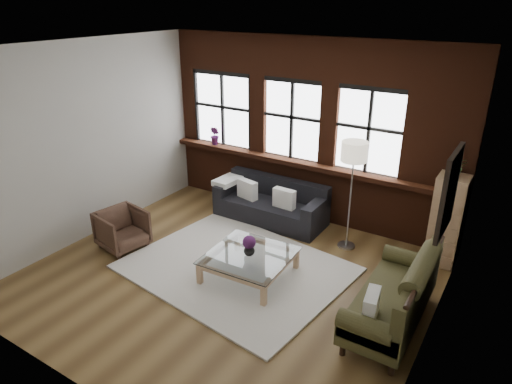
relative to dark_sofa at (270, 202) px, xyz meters
The scene contains 26 objects.
floor 1.98m from the dark_sofa, 77.87° to the right, with size 5.50×5.50×0.00m, color brown.
ceiling 3.44m from the dark_sofa, 77.87° to the right, with size 5.50×5.50×0.00m, color white.
wall_back 1.43m from the dark_sofa, 55.77° to the left, with size 5.50×5.50×0.00m, color #B5B2A8.
wall_front 4.59m from the dark_sofa, 84.70° to the right, with size 5.50×5.50×0.00m, color #B5B2A8.
wall_left 3.26m from the dark_sofa, 140.95° to the right, with size 5.00×5.00×0.00m, color #B5B2A8.
wall_right 3.89m from the dark_sofa, 31.03° to the right, with size 5.00×5.00×0.00m, color #B5B2A8.
brick_backwall 1.41m from the dark_sofa, 52.91° to the left, with size 5.50×0.12×3.20m, color #471F10, non-canonical shape.
sill_ledge 0.91m from the dark_sofa, 47.79° to the left, with size 5.50×0.30×0.08m, color #471F10.
window_left 2.04m from the dark_sofa, 158.44° to the left, with size 1.38×0.10×1.50m, color black, non-canonical shape.
window_mid 1.50m from the dark_sofa, 78.87° to the left, with size 1.38×0.10×1.50m, color black, non-canonical shape.
window_right 2.12m from the dark_sofa, 20.04° to the left, with size 1.38×0.10×1.50m, color black, non-canonical shape.
wall_poster 3.82m from the dark_sofa, 27.09° to the right, with size 0.05×0.74×0.94m, color black, non-canonical shape.
shag_rug 1.75m from the dark_sofa, 76.93° to the right, with size 3.09×2.43×0.03m, color silver.
dark_sofa is the anchor object (origin of this frame).
pillow_a 0.48m from the dark_sofa, 166.88° to the right, with size 0.40×0.14×0.34m, color white.
pillow_b 0.40m from the dark_sofa, 16.69° to the right, with size 0.40×0.14×0.34m, color white.
vintage_settee 3.20m from the dark_sofa, 32.12° to the right, with size 0.82×1.85×0.99m, color #3E3A1C, non-canonical shape.
pillow_settee 3.48m from the dark_sofa, 40.77° to the right, with size 0.14×0.38×0.34m, color white.
armchair 2.60m from the dark_sofa, 126.22° to the right, with size 0.68×0.70×0.64m, color #452E22.
coffee_table 1.88m from the dark_sofa, 68.90° to the right, with size 1.14×1.14×0.38m, color tan, non-canonical shape.
vase 1.88m from the dark_sofa, 68.90° to the right, with size 0.16×0.16×0.17m, color #B2B2B2.
flowers 1.89m from the dark_sofa, 68.90° to the right, with size 0.19×0.19×0.19m, color #551F5A.
drawer_chest 2.96m from the dark_sofa, ahead, with size 0.43×0.43×1.41m, color tan.
potted_plant_top 3.18m from the dark_sofa, ahead, with size 0.27×0.24×0.30m, color #2D5923.
floor_lamp 1.66m from the dark_sofa, ahead, with size 0.40×0.40×1.93m, color #A5A5A8, non-canonical shape.
sill_plant 1.81m from the dark_sofa, 164.50° to the left, with size 0.21×0.17×0.37m, color #551F5A.
Camera 1 is at (3.34, -4.57, 3.77)m, focal length 32.00 mm.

